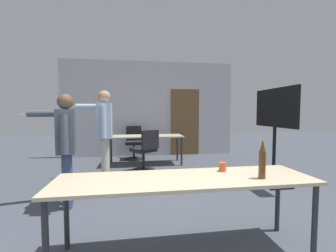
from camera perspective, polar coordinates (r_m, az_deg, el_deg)
The scene contains 10 objects.
back_wall at distance 6.94m, azimuth -4.43°, elevation 4.24°, with size 5.21×0.12×2.87m.
conference_table_near at distance 2.16m, azimuth 4.46°, elevation -14.59°, with size 2.38×0.64×0.74m.
conference_table_far at distance 5.80m, azimuth -5.76°, elevation -3.14°, with size 1.90×0.68×0.74m.
tv_screen at distance 4.52m, azimuth 25.53°, elevation 0.65°, with size 0.44×1.18×1.77m.
person_far_watching at distance 4.47m, azimuth -15.93°, elevation -0.28°, with size 0.81×0.67×1.75m.
person_near_casual at distance 3.46m, azimuth -24.65°, elevation -3.12°, with size 0.81×0.61×1.60m.
office_chair_near_pushed at distance 5.10m, azimuth -5.76°, elevation -6.53°, with size 0.66×0.68×0.95m.
office_chair_side_rolled at distance 6.52m, azimuth -8.68°, elevation -4.43°, with size 0.52×0.55×0.93m.
beer_bottle at distance 2.24m, azimuth 22.84°, elevation -7.95°, with size 0.06×0.06×0.36m.
drink_cup at distance 2.40m, azimuth 13.67°, elevation -10.06°, with size 0.07×0.07×0.09m.
Camera 1 is at (-0.49, -1.50, 1.35)m, focal length 24.00 mm.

